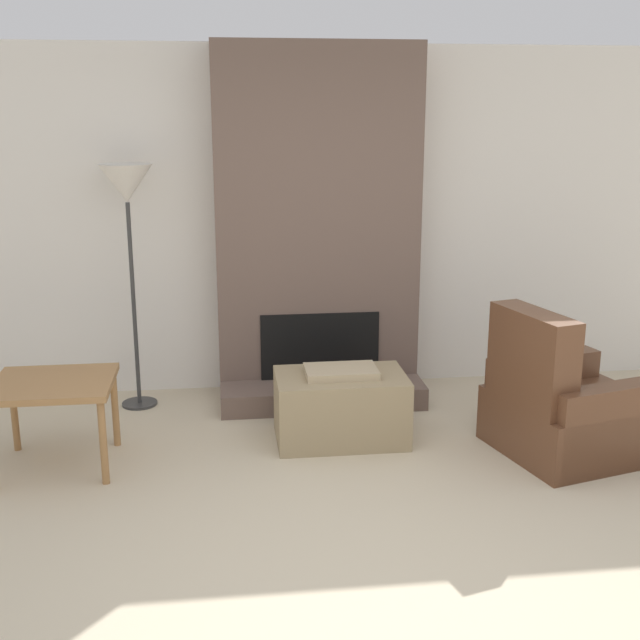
% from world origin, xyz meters
% --- Properties ---
extents(ground_plane, '(24.00, 24.00, 0.00)m').
position_xyz_m(ground_plane, '(0.00, 0.00, 0.00)').
color(ground_plane, beige).
extents(wall_back, '(7.22, 0.06, 2.60)m').
position_xyz_m(wall_back, '(0.00, 2.78, 1.30)').
color(wall_back, silver).
rests_on(wall_back, ground_plane).
extents(fireplace, '(1.50, 0.71, 2.60)m').
position_xyz_m(fireplace, '(0.00, 2.55, 1.22)').
color(fireplace, brown).
rests_on(fireplace, ground_plane).
extents(ottoman, '(0.85, 0.54, 0.50)m').
position_xyz_m(ottoman, '(0.04, 1.61, 0.23)').
color(ottoman, '#998460').
rests_on(ottoman, ground_plane).
extents(armchair, '(1.08, 1.03, 0.95)m').
position_xyz_m(armchair, '(1.41, 1.23, 0.28)').
color(armchair, brown).
rests_on(armchair, ground_plane).
extents(side_table, '(0.71, 0.64, 0.55)m').
position_xyz_m(side_table, '(-1.74, 1.41, 0.48)').
color(side_table, '#9E7042').
rests_on(side_table, ground_plane).
extents(floor_lamp_left, '(0.37, 0.37, 1.77)m').
position_xyz_m(floor_lamp_left, '(-1.35, 2.43, 1.56)').
color(floor_lamp_left, '#333333').
rests_on(floor_lamp_left, ground_plane).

